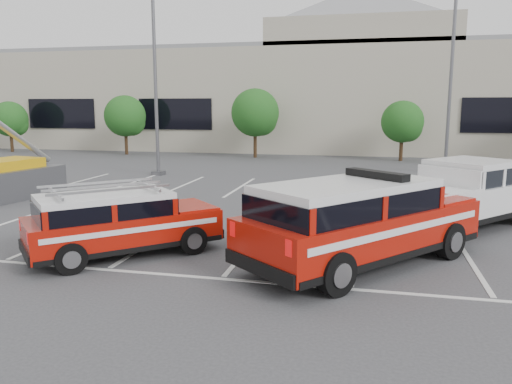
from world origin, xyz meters
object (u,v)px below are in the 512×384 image
Objects in this scene: tree_left at (127,117)px; ladder_suv at (121,227)px; white_pickup at (459,201)px; convention_building at (339,93)px; light_pole_left at (155,75)px; fire_chief_suv at (360,227)px; utility_rig at (4,180)px; light_pole_mid at (451,76)px; tree_mid_left at (257,114)px; tree_far_left at (11,120)px; tree_mid_right at (404,123)px.

tree_left is 26.71m from ladder_suv.
convention_building is at bearing 142.39° from white_pickup.
tree_left reaches higher than white_pickup.
light_pole_left is 1.67× the size of fire_chief_suv.
utility_rig reaches higher than ladder_suv.
convention_building is 5.86× the size of light_pole_mid.
fire_chief_suv is at bearing -11.48° from utility_rig.
utility_rig is (-16.92, 1.23, -0.11)m from white_pickup.
white_pickup is at bearing -60.72° from tree_mid_left.
light_pole_left is at bearing 156.33° from ladder_suv.
ladder_suv is (-3.10, -33.60, -4.01)m from convention_building.
tree_left reaches higher than utility_rig.
convention_building is 27.03m from tree_far_left.
light_pole_mid is at bearing -72.48° from tree_mid_right.
tree_mid_left is 10.73m from light_pole_left.
utility_rig is (3.66, -17.64, -2.08)m from tree_left.
tree_mid_right is at bearing 57.31° from utility_rig.
light_pole_mid reaches higher than white_pickup.
convention_building is at bearing 21.37° from tree_far_left.
tree_mid_left is 0.47× the size of light_pole_left.
ladder_suv is (5.08, -13.73, -4.47)m from light_pole_left.
white_pickup is (2.85, 4.34, -0.07)m from fire_chief_suv.
utility_rig reaches higher than white_pickup.
tree_left is at bearing -180.00° from tree_mid_left.
tree_left is at bearing 0.00° from tree_far_left.
light_pole_mid reaches higher than ladder_suv.
light_pole_left is at bearing -171.27° from white_pickup.
tree_left is at bearing 164.57° from light_pole_mid.
ladder_suv is (-5.73, -0.57, -0.17)m from fire_chief_suv.
light_pole_left is at bearing -55.48° from tree_left.
tree_far_left is at bearing -158.63° from convention_building.
utility_rig is at bearing -170.38° from ladder_suv.
convention_building is at bearing 130.75° from ladder_suv.
convention_building is 9.80× the size of fire_chief_suv.
tree_mid_right is at bearing 107.52° from light_pole_mid.
convention_building is 33.35m from fire_chief_suv.
light_pole_left and light_pole_mid have the same top height.
tree_left reaches higher than tree_far_left.
convention_building is 9.33× the size of white_pickup.
tree_far_left is 0.39× the size of light_pole_left.
light_pole_mid is (15.00, 4.00, 0.00)m from light_pole_left.
light_pole_mid is 2.39× the size of utility_rig.
tree_left is at bearing 179.05° from white_pickup.
tree_mid_right is 23.37m from fire_chief_suv.
light_pole_mid is 13.61m from white_pickup.
ladder_suv is (-8.58, -4.92, -0.09)m from white_pickup.
tree_mid_left is 1.13× the size of utility_rig.
light_pole_left is 15.31m from ladder_suv.
light_pole_mid is 1.59× the size of white_pickup.
tree_mid_right reaches higher than white_pickup.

